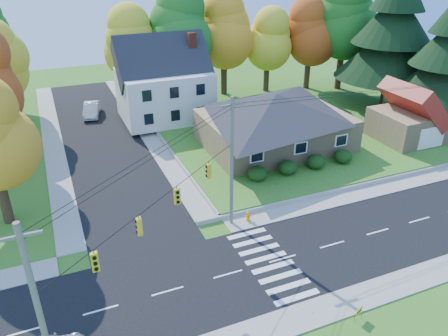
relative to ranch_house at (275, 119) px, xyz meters
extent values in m
plane|color=#3D7923|center=(-8.00, -16.00, -3.27)|extent=(120.00, 120.00, 0.00)
cube|color=black|center=(-8.00, -16.00, -3.26)|extent=(90.00, 8.00, 0.02)
cube|color=black|center=(-16.00, 10.00, -3.25)|extent=(8.00, 44.00, 0.02)
cube|color=#9C9A90|center=(-8.00, -11.00, -3.23)|extent=(90.00, 2.00, 0.08)
cube|color=#9C9A90|center=(-8.00, -21.00, -3.23)|extent=(90.00, 2.00, 0.08)
cube|color=#3D7923|center=(5.00, 5.00, -3.02)|extent=(30.00, 30.00, 0.50)
cube|color=tan|center=(0.00, 0.00, -1.17)|extent=(14.00, 10.00, 3.20)
pyramid|color=#26262B|center=(0.00, 0.00, 1.53)|extent=(14.60, 10.60, 2.20)
cube|color=silver|center=(-8.00, 12.00, 0.03)|extent=(10.00, 8.00, 5.60)
pyramid|color=#26262B|center=(-8.00, 12.00, 4.03)|extent=(10.40, 8.40, 2.40)
cube|color=brown|center=(-4.50, 12.00, 2.03)|extent=(0.90, 0.90, 9.60)
cube|color=tan|center=(14.00, -4.00, -1.27)|extent=(7.00, 6.00, 3.00)
pyramid|color=maroon|center=(14.00, -4.00, 1.03)|extent=(7.30, 6.30, 1.60)
cube|color=silver|center=(14.00, -7.05, -1.57)|extent=(3.20, 0.10, 2.20)
ellipsoid|color=#163A10|center=(-5.00, -6.20, -2.13)|extent=(1.70, 1.70, 1.27)
ellipsoid|color=#163A10|center=(-2.00, -6.20, -2.13)|extent=(1.70, 1.70, 1.27)
ellipsoid|color=#163A10|center=(1.00, -6.20, -2.13)|extent=(1.70, 1.70, 1.27)
ellipsoid|color=#163A10|center=(4.00, -6.20, -2.13)|extent=(1.70, 1.70, 1.27)
cylinder|color=#666059|center=(-22.50, -21.20, 1.73)|extent=(0.26, 0.26, 10.00)
cube|color=#666059|center=(-22.50, -21.20, 6.13)|extent=(1.60, 0.12, 0.12)
cylinder|color=#666059|center=(-9.50, -10.80, 1.73)|extent=(0.26, 0.26, 10.00)
cube|color=#666059|center=(-9.50, -10.80, 6.13)|extent=(1.60, 0.12, 0.12)
cube|color=gold|center=(-20.00, -19.20, 2.68)|extent=(0.34, 0.26, 1.00)
cube|color=gold|center=(-17.50, -17.20, 2.68)|extent=(0.26, 0.34, 1.00)
cube|color=gold|center=(-14.80, -15.05, 2.68)|extent=(0.34, 0.26, 1.00)
cube|color=gold|center=(-12.00, -12.80, 2.68)|extent=(0.26, 0.34, 1.00)
cylinder|color=black|center=(-16.00, -16.00, 3.33)|extent=(13.02, 10.43, 0.04)
cylinder|color=#3F2A19|center=(-10.00, 18.00, -0.07)|extent=(0.80, 0.80, 5.40)
sphere|color=yellow|center=(-10.00, 18.00, 3.83)|extent=(6.72, 6.72, 6.72)
sphere|color=yellow|center=(-10.00, 18.00, 5.51)|extent=(5.91, 5.91, 5.91)
sphere|color=yellow|center=(-10.00, 18.00, 7.19)|extent=(5.11, 5.11, 5.11)
cylinder|color=#3F2A19|center=(-4.00, 17.00, 0.38)|extent=(0.86, 0.86, 6.30)
sphere|color=#236F21|center=(-4.00, 17.00, 4.93)|extent=(7.84, 7.84, 7.84)
sphere|color=#236F21|center=(-4.00, 17.00, 6.89)|extent=(6.90, 6.90, 6.90)
sphere|color=#236F21|center=(-4.00, 17.00, 8.85)|extent=(5.96, 5.96, 5.96)
cylinder|color=#3F2A19|center=(2.00, 18.00, 0.16)|extent=(0.83, 0.83, 5.85)
sphere|color=orange|center=(2.00, 18.00, 4.38)|extent=(7.28, 7.28, 7.28)
sphere|color=orange|center=(2.00, 18.00, 6.20)|extent=(6.41, 6.41, 6.41)
sphere|color=orange|center=(2.00, 18.00, 8.02)|extent=(5.53, 5.53, 5.53)
cylinder|color=#3F2A19|center=(8.00, 17.00, -0.29)|extent=(0.77, 0.77, 4.95)
sphere|color=yellow|center=(8.00, 17.00, 3.28)|extent=(6.16, 6.16, 6.16)
sphere|color=yellow|center=(8.00, 17.00, 4.82)|extent=(5.42, 5.42, 5.42)
sphere|color=yellow|center=(8.00, 17.00, 6.36)|extent=(4.68, 4.68, 4.68)
cylinder|color=#3F2A19|center=(14.00, 16.00, -0.07)|extent=(0.80, 0.80, 5.40)
sphere|color=#B54916|center=(14.00, 16.00, 3.83)|extent=(6.72, 6.72, 6.72)
sphere|color=#B54916|center=(14.00, 16.00, 5.51)|extent=(5.91, 5.91, 5.91)
sphere|color=#B54916|center=(14.00, 16.00, 7.19)|extent=(5.11, 5.11, 5.11)
cylinder|color=#3F2A19|center=(18.00, 14.00, 0.61)|extent=(0.89, 0.89, 6.75)
sphere|color=#236F21|center=(18.00, 14.00, 5.48)|extent=(8.40, 8.40, 8.40)
sphere|color=#236F21|center=(18.00, 14.00, 7.58)|extent=(7.39, 7.39, 7.39)
cylinder|color=#3F2A19|center=(19.00, 6.00, -1.33)|extent=(0.40, 0.40, 2.88)
cone|color=black|center=(19.00, 6.00, 4.11)|extent=(12.80, 12.80, 6.72)
cone|color=black|center=(19.00, 6.00, 7.95)|extent=(9.60, 9.60, 6.08)
cylinder|color=#3F2A19|center=(20.00, -2.00, -1.51)|extent=(0.40, 0.40, 2.52)
cone|color=black|center=(20.00, -2.00, 3.25)|extent=(11.20, 11.20, 5.88)
cylinder|color=#3F2A19|center=(-25.00, -4.00, -0.79)|extent=(0.77, 0.77, 4.95)
cylinder|color=#3F2A19|center=(-25.00, 16.00, -0.57)|extent=(0.80, 0.80, 5.40)
imported|color=silver|center=(-15.96, 17.35, -2.44)|extent=(2.70, 5.14, 1.61)
cylinder|color=#D78E03|center=(-8.20, -11.06, -3.21)|extent=(0.38, 0.38, 0.11)
cylinder|color=#D78E03|center=(-8.20, -11.06, -2.89)|extent=(0.26, 0.26, 0.59)
sphere|color=#D78E03|center=(-8.20, -11.06, -2.54)|extent=(0.28, 0.28, 0.28)
cylinder|color=#D78E03|center=(-8.20, -11.06, -2.79)|extent=(0.49, 0.21, 0.13)
cylinder|color=black|center=(-6.99, -22.31, -2.98)|extent=(0.02, 0.02, 0.56)
cylinder|color=black|center=(-6.50, -22.31, -2.98)|extent=(0.02, 0.02, 0.56)
cube|color=yellow|center=(-6.75, -22.31, -2.65)|extent=(0.63, 0.30, 0.45)
camera|label=1|loc=(-20.67, -36.00, 15.52)|focal=35.00mm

